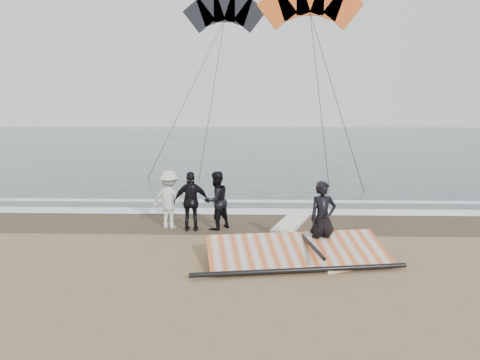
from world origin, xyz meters
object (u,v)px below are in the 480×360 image
object	(u,v)px
board_white	(315,255)
man_main	(323,219)
board_cream	(291,223)
sail_rig	(294,253)

from	to	relation	value
board_white	man_main	bearing A→B (deg)	20.52
board_cream	sail_rig	world-z (taller)	sail_rig
board_white	sail_rig	xyz separation A→B (m)	(-0.53, -0.28, 0.15)
board_white	sail_rig	size ratio (longest dim) A/B	0.47
board_white	board_cream	distance (m)	3.10
man_main	board_white	xyz separation A→B (m)	(-0.19, -0.18, -0.87)
board_cream	sail_rig	xyz separation A→B (m)	(-0.20, -3.36, 0.15)
board_white	board_cream	xyz separation A→B (m)	(-0.33, 3.08, 0.01)
board_cream	sail_rig	bearing A→B (deg)	-74.81
man_main	board_cream	distance (m)	3.08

